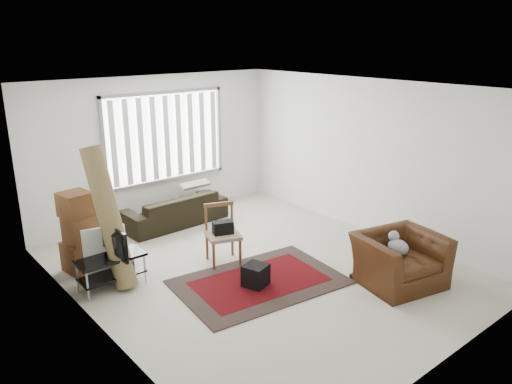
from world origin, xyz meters
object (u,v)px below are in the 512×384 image
tv_stand (111,265)px  armchair (400,256)px  side_chair (223,232)px  moving_boxes (81,235)px  sofa (174,205)px

tv_stand → armchair: armchair is taller
armchair → side_chair: bearing=137.7°
moving_boxes → sofa: size_ratio=0.62×
sofa → armchair: armchair is taller
moving_boxes → armchair: 4.64m
sofa → side_chair: size_ratio=2.14×
side_chair → tv_stand: bearing=-170.6°
sofa → armchair: 4.25m
sofa → side_chair: (-0.29, -1.92, 0.13)m
side_chair → moving_boxes: bearing=167.7°
moving_boxes → armchair: bearing=-45.4°
tv_stand → armchair: size_ratio=0.71×
tv_stand → armchair: bearing=-38.2°
moving_boxes → sofa: moving_boxes is taller
armchair → sofa: bearing=119.5°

